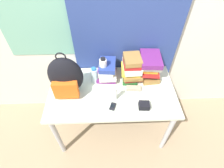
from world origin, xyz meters
TOP-DOWN VIEW (x-y plane):
  - ground_plane at (0.00, 0.00)m, footprint 12.00×12.00m
  - wall_back at (-0.00, 0.79)m, footprint 6.00×0.06m
  - curtain_blue at (0.16, 0.74)m, footprint 1.10×0.04m
  - desk at (0.00, 0.35)m, footprint 1.29×0.71m
  - backpack at (-0.44, 0.36)m, footprint 0.33×0.22m
  - book_stack_left at (-0.05, 0.56)m, footprint 0.22×0.27m
  - book_stack_center at (0.21, 0.56)m, footprint 0.22×0.29m
  - book_stack_right at (0.41, 0.56)m, footprint 0.23×0.30m
  - water_bottle at (-0.18, 0.49)m, footprint 0.07×0.07m
  - sports_bottle at (-0.08, 0.53)m, footprint 0.08×0.08m
  - sunscreen_bottle at (0.02, 0.24)m, footprint 0.04×0.04m
  - cell_phone at (0.00, 0.15)m, footprint 0.07×0.09m
  - sunglasses_case at (0.22, 0.36)m, footprint 0.15×0.07m
  - camera_pouch at (0.29, 0.13)m, footprint 0.10×0.09m

SIDE VIEW (x-z plane):
  - ground_plane at x=0.00m, z-range 0.00..0.00m
  - desk at x=0.00m, z-range 0.28..1.01m
  - cell_phone at x=0.00m, z-range 0.73..0.75m
  - sunglasses_case at x=0.22m, z-range 0.73..0.77m
  - camera_pouch at x=0.29m, z-range 0.73..0.79m
  - sunscreen_bottle at x=0.02m, z-range 0.72..0.91m
  - book_stack_left at x=-0.05m, z-range 0.73..0.92m
  - water_bottle at x=-0.18m, z-range 0.72..0.92m
  - book_stack_center at x=0.21m, z-range 0.72..0.99m
  - sports_bottle at x=-0.08m, z-range 0.72..1.01m
  - book_stack_right at x=0.41m, z-range 0.74..1.01m
  - backpack at x=-0.44m, z-range 0.69..1.17m
  - curtain_blue at x=0.16m, z-range 0.00..2.50m
  - wall_back at x=0.00m, z-range 0.00..2.50m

